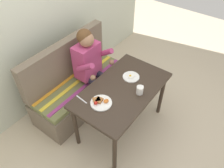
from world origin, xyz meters
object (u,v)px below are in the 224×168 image
couch (78,86)px  fork (82,99)px  plate_eggs (131,77)px  plate_breakfast (101,102)px  coffee_mug (140,90)px  person (91,63)px  table (122,94)px

couch → fork: bearing=-129.5°
plate_eggs → fork: plate_eggs is taller
plate_breakfast → coffee_mug: coffee_mug is taller
plate_eggs → coffee_mug: coffee_mug is taller
plate_eggs → coffee_mug: size_ratio=1.75×
fork → plate_eggs: bearing=-14.3°
couch → person: 0.47m
fork → coffee_mug: bearing=-38.3°
plate_breakfast → fork: (-0.09, 0.20, -0.01)m
table → fork: fork is taller
coffee_mug → plate_breakfast: bearing=146.2°
coffee_mug → person: bearing=84.8°
person → fork: bearing=-149.2°
person → coffee_mug: bearing=-95.2°
coffee_mug → couch: bearing=93.6°
plate_breakfast → coffee_mug: size_ratio=2.02×
person → plate_breakfast: 0.70m
plate_eggs → coffee_mug: bearing=-126.3°
plate_breakfast → plate_eggs: 0.55m
plate_breakfast → coffee_mug: 0.47m
couch → plate_eggs: bearing=-72.9°
couch → person: size_ratio=1.19×
plate_eggs → table: bearing=-173.0°
plate_eggs → coffee_mug: (-0.17, -0.23, 0.04)m
person → plate_eggs: size_ratio=5.87×
couch → table: bearing=-90.0°
couch → plate_eggs: 0.87m
coffee_mug → plate_eggs: bearing=53.7°
person → table: bearing=-102.7°
couch → person: person is taller
table → coffee_mug: (0.06, -0.20, 0.13)m
couch → plate_eggs: couch is taller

